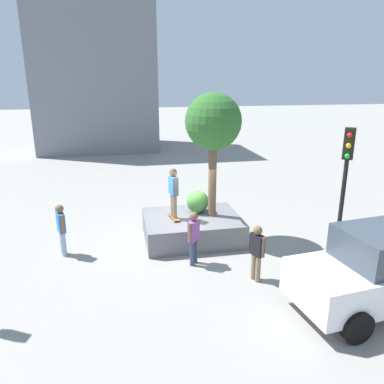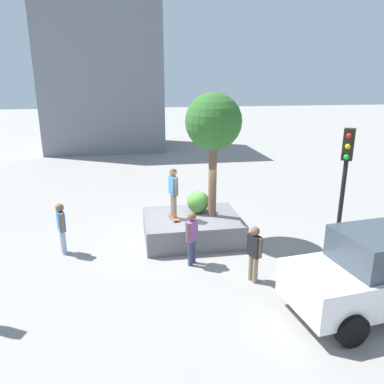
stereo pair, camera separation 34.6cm
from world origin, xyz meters
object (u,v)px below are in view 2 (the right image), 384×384
object	(u,v)px
plaza_tree	(213,123)
traffic_light_median	(344,177)
skateboard	(174,217)
planter_ledge	(192,228)
police_car	(381,271)
pedestrian_crossing	(192,235)
bystander_watching	(61,225)
passerby_with_bag	(254,250)
skateboarder	(173,189)

from	to	relation	value
plaza_tree	traffic_light_median	world-z (taller)	plaza_tree
plaza_tree	skateboard	xyz separation A→B (m)	(1.36, 0.07, -3.15)
planter_ledge	skateboard	size ratio (longest dim) A/B	4.01
police_car	pedestrian_crossing	xyz separation A→B (m)	(4.08, -3.07, -0.07)
bystander_watching	passerby_with_bag	bearing A→B (deg)	153.69
traffic_light_median	planter_ledge	bearing A→B (deg)	-39.36
pedestrian_crossing	bystander_watching	world-z (taller)	bystander_watching
bystander_watching	skateboarder	bearing A→B (deg)	-174.12
planter_ledge	skateboarder	distance (m)	1.60
skateboarder	passerby_with_bag	size ratio (longest dim) A/B	1.04
plaza_tree	bystander_watching	xyz separation A→B (m)	(5.00, 0.44, -3.05)
planter_ledge	traffic_light_median	size ratio (longest dim) A/B	0.79
skateboard	traffic_light_median	bearing A→B (deg)	145.75
traffic_light_median	bystander_watching	bearing A→B (deg)	-17.92
traffic_light_median	passerby_with_bag	distance (m)	3.17
passerby_with_bag	bystander_watching	bearing A→B (deg)	-26.31
planter_ledge	police_car	distance (m)	6.24
police_car	passerby_with_bag	xyz separation A→B (m)	(2.56, -1.79, -0.10)
plaza_tree	skateboarder	xyz separation A→B (m)	(1.36, 0.07, -2.16)
skateboarder	police_car	distance (m)	6.62
planter_ledge	traffic_light_median	bearing A→B (deg)	140.64
skateboarder	police_car	xyz separation A→B (m)	(-4.40, 4.88, -0.83)
skateboard	planter_ledge	bearing A→B (deg)	-173.58
passerby_with_bag	planter_ledge	bearing A→B (deg)	-69.42
police_car	pedestrian_crossing	size ratio (longest dim) A/B	2.73
skateboarder	bystander_watching	world-z (taller)	skateboarder
planter_ledge	passerby_with_bag	distance (m)	3.42
police_car	bystander_watching	distance (m)	9.22
planter_ledge	police_car	size ratio (longest dim) A/B	0.72
police_car	passerby_with_bag	size ratio (longest dim) A/B	2.81
police_car	traffic_light_median	size ratio (longest dim) A/B	1.10
planter_ledge	traffic_light_median	xyz separation A→B (m)	(-3.70, 3.03, 2.47)
planter_ledge	skateboarder	size ratio (longest dim) A/B	1.94
police_car	skateboarder	bearing A→B (deg)	-47.95
skateboard	pedestrian_crossing	bearing A→B (deg)	100.11
bystander_watching	planter_ledge	bearing A→B (deg)	-174.04
pedestrian_crossing	traffic_light_median	bearing A→B (deg)	164.06
planter_ledge	police_car	world-z (taller)	police_car
plaza_tree	pedestrian_crossing	xyz separation A→B (m)	(1.04, 1.88, -3.06)
police_car	bystander_watching	size ratio (longest dim) A/B	2.71
planter_ledge	pedestrian_crossing	distance (m)	1.99
bystander_watching	plaza_tree	bearing A→B (deg)	-174.95
pedestrian_crossing	bystander_watching	distance (m)	4.22
plaza_tree	pedestrian_crossing	distance (m)	3.74
pedestrian_crossing	planter_ledge	bearing A→B (deg)	-99.84
planter_ledge	bystander_watching	world-z (taller)	bystander_watching
pedestrian_crossing	passerby_with_bag	bearing A→B (deg)	139.91
skateboarder	traffic_light_median	bearing A→B (deg)	145.75
skateboarder	pedestrian_crossing	distance (m)	2.05
plaza_tree	pedestrian_crossing	world-z (taller)	plaza_tree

